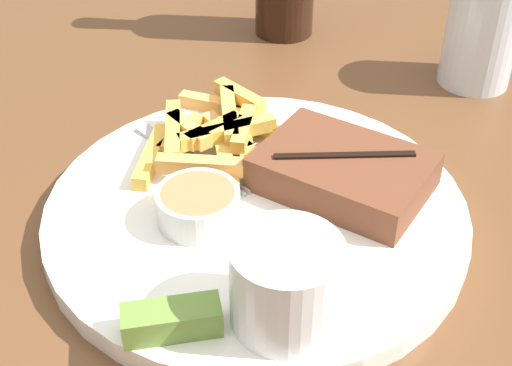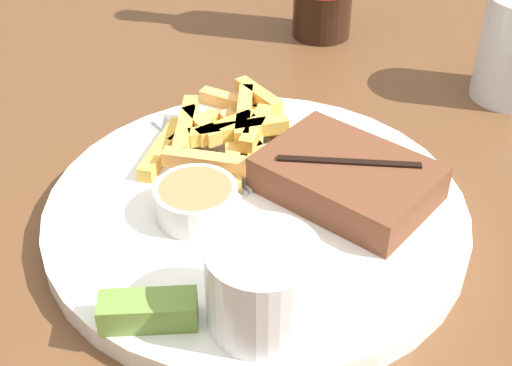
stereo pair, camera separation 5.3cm
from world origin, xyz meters
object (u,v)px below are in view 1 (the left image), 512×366
dipping_sauce_cup (198,205)px  drinking_glass (481,35)px  coleslaw_cup (286,280)px  dinner_plate (256,213)px  fork_utensil (185,156)px  steak_portion (343,171)px  pickle_spear (172,320)px

dipping_sauce_cup → drinking_glass: drinking_glass is taller
coleslaw_cup → dipping_sauce_cup: 0.11m
dinner_plate → fork_utensil: (-0.08, 0.02, 0.01)m
steak_portion → dinner_plate: bearing=-129.0°
fork_utensil → steak_portion: bearing=28.8°
steak_portion → drinking_glass: drinking_glass is taller
drinking_glass → steak_portion: bearing=-94.6°
steak_portion → coleslaw_cup: 0.15m
coleslaw_cup → dinner_plate: bearing=132.0°
pickle_spear → dinner_plate: bearing=100.5°
steak_portion → pickle_spear: size_ratio=2.15×
dipping_sauce_cup → dinner_plate: bearing=56.4°
steak_portion → dipping_sauce_cup: steak_portion is taller
steak_portion → dipping_sauce_cup: (-0.07, -0.09, -0.00)m
fork_utensil → pickle_spear: bearing=-41.6°
fork_utensil → drinking_glass: 0.32m
dinner_plate → coleslaw_cup: size_ratio=4.60×
steak_portion → pickle_spear: bearing=-96.1°
dipping_sauce_cup → drinking_glass: bearing=75.3°
dinner_plate → fork_utensil: fork_utensil is taller
coleslaw_cup → drinking_glass: size_ratio=0.68×
dipping_sauce_cup → fork_utensil: (-0.06, 0.06, -0.01)m
coleslaw_cup → pickle_spear: size_ratio=1.17×
pickle_spear → fork_utensil: bearing=125.2°
dinner_plate → pickle_spear: size_ratio=5.40×
dipping_sauce_cup → fork_utensil: 0.08m
dipping_sauce_cup → drinking_glass: size_ratio=0.60×
coleslaw_cup → dipping_sauce_cup: coleslaw_cup is taller
dinner_plate → dipping_sauce_cup: dipping_sauce_cup is taller
dinner_plate → pickle_spear: 0.14m
dinner_plate → drinking_glass: 0.32m
steak_portion → fork_utensil: 0.13m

